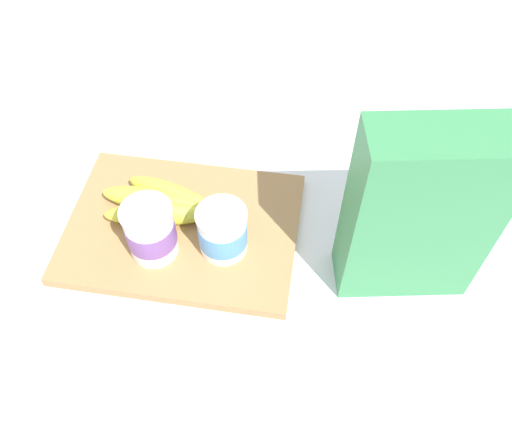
% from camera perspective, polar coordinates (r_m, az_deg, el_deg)
% --- Properties ---
extents(ground_plane, '(2.40, 2.40, 0.00)m').
position_cam_1_polar(ground_plane, '(0.84, -7.77, -1.84)').
color(ground_plane, white).
extents(cutting_board, '(0.35, 0.26, 0.02)m').
position_cam_1_polar(cutting_board, '(0.83, -7.83, -1.50)').
color(cutting_board, '#A37A4C').
rests_on(cutting_board, ground_plane).
extents(cereal_box, '(0.19, 0.11, 0.28)m').
position_cam_1_polar(cereal_box, '(0.70, 17.07, -0.17)').
color(cereal_box, '#38844C').
rests_on(cereal_box, ground_plane).
extents(yogurt_cup_front, '(0.07, 0.07, 0.08)m').
position_cam_1_polar(yogurt_cup_front, '(0.76, -3.61, -1.91)').
color(yogurt_cup_front, white).
rests_on(yogurt_cup_front, cutting_board).
extents(yogurt_cup_back, '(0.07, 0.07, 0.09)m').
position_cam_1_polar(yogurt_cup_back, '(0.77, -11.24, -1.86)').
color(yogurt_cup_back, white).
rests_on(yogurt_cup_back, cutting_board).
extents(banana_bunch, '(0.19, 0.10, 0.04)m').
position_cam_1_polar(banana_bunch, '(0.83, -9.96, 1.16)').
color(banana_bunch, '#D9D93F').
rests_on(banana_bunch, cutting_board).
extents(spoon, '(0.13, 0.03, 0.01)m').
position_cam_1_polar(spoon, '(0.93, -23.54, 0.51)').
color(spoon, silver).
rests_on(spoon, ground_plane).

